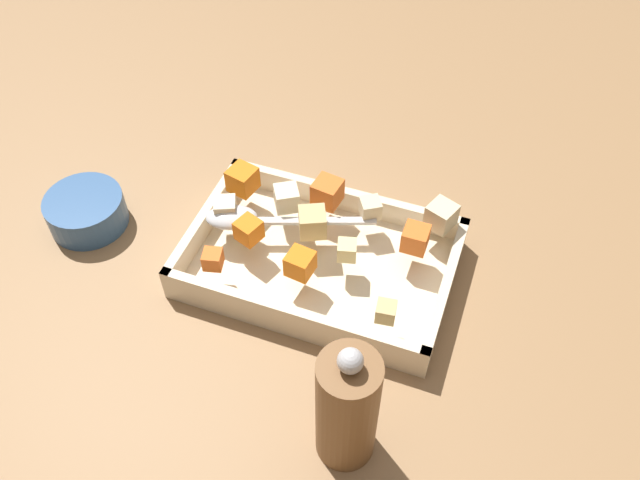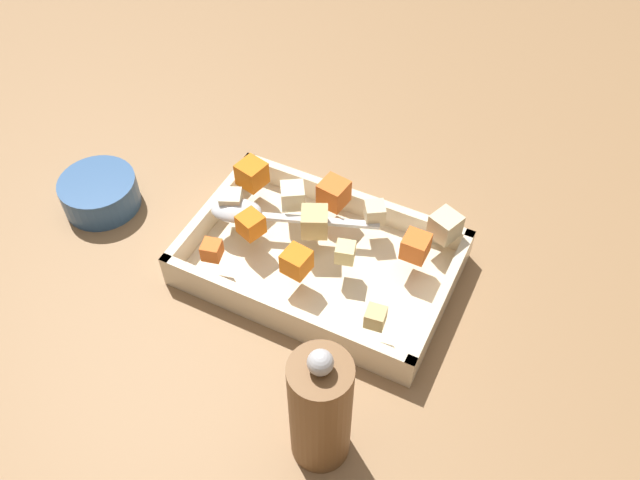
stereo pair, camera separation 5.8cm
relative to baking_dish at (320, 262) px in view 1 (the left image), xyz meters
The scene contains 18 objects.
ground_plane 0.03m from the baking_dish, 142.05° to the right, with size 4.00×4.00×0.00m, color #936D47.
baking_dish is the anchor object (origin of this frame).
carrot_chunk_rim_edge 0.07m from the baking_dish, 99.95° to the right, with size 0.03×0.03×0.03m, color orange.
carrot_chunk_front_center 0.13m from the baking_dish, 19.19° to the left, with size 0.03×0.03×0.03m, color orange.
carrot_chunk_near_left 0.15m from the baking_dish, 155.81° to the left, with size 0.03×0.03×0.03m, color orange.
carrot_chunk_mid_left 0.09m from the baking_dish, 101.49° to the left, with size 0.03×0.03×0.03m, color orange.
carrot_chunk_back_center 0.14m from the baking_dish, 146.27° to the right, with size 0.02×0.02×0.02m, color orange.
carrot_chunk_near_spoon 0.10m from the baking_dish, 168.10° to the right, with size 0.03×0.03×0.03m, color orange.
potato_chunk_heap_top 0.14m from the baking_dish, 35.19° to the right, with size 0.02×0.02×0.02m, color tan.
potato_chunk_corner_sw 0.09m from the baking_dish, 142.76° to the left, with size 0.03×0.03×0.03m, color beige.
potato_chunk_far_left 0.14m from the baking_dish, behind, with size 0.03×0.03×0.03m, color beige.
potato_chunk_under_handle 0.16m from the baking_dish, 32.99° to the left, with size 0.03×0.03×0.03m, color beige.
potato_chunk_corner_nw 0.06m from the baking_dish, ahead, with size 0.02×0.02×0.02m, color #E0CC89.
potato_chunk_near_right 0.06m from the baking_dish, 133.14° to the left, with size 0.03×0.03×0.03m, color tan.
potato_chunk_corner_se 0.09m from the baking_dish, 58.83° to the left, with size 0.02×0.02×0.02m, color beige.
serving_spoon 0.11m from the baking_dish, behind, with size 0.21×0.10×0.02m.
pepper_mill 0.25m from the baking_dish, 63.60° to the right, with size 0.06×0.06×0.18m.
small_prep_bowl 0.33m from the baking_dish, behind, with size 0.10×0.10×0.05m, color #33598C.
Camera 1 is at (0.20, -0.49, 0.68)m, focal length 37.45 mm.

